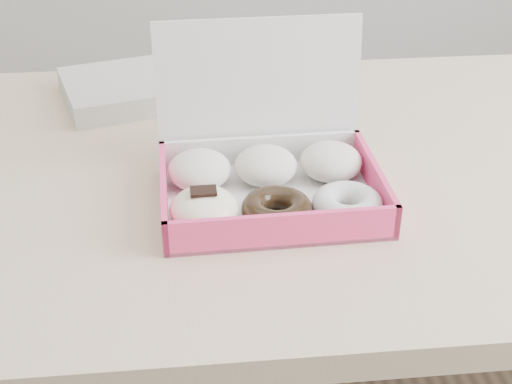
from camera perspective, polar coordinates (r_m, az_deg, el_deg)
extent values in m
cube|color=tan|center=(1.07, 4.71, 1.56)|extent=(1.20, 0.80, 0.04)
cylinder|color=tan|center=(1.60, -18.13, -5.00)|extent=(0.05, 0.05, 0.71)
cube|color=silver|center=(0.95, 1.19, -0.75)|extent=(0.29, 0.22, 0.01)
cube|color=#FC3B78|center=(0.86, 2.20, -3.15)|extent=(0.29, 0.02, 0.05)
cube|color=silver|center=(1.03, 0.38, 3.25)|extent=(0.29, 0.02, 0.05)
cube|color=#FC3B78|center=(0.94, -7.36, -0.23)|extent=(0.01, 0.21, 0.05)
cube|color=#FC3B78|center=(0.97, 9.46, 0.88)|extent=(0.01, 0.21, 0.05)
cube|color=silver|center=(1.01, 0.24, 7.90)|extent=(0.29, 0.04, 0.21)
ellipsoid|color=white|center=(0.98, -4.55, 1.80)|extent=(0.09, 0.09, 0.05)
ellipsoid|color=white|center=(0.98, 0.79, 2.14)|extent=(0.09, 0.09, 0.05)
ellipsoid|color=white|center=(1.00, 6.01, 2.45)|extent=(0.09, 0.09, 0.05)
ellipsoid|color=#FFF6C9|center=(0.89, -4.17, -1.37)|extent=(0.09, 0.09, 0.05)
cube|color=black|center=(0.88, -4.23, 0.08)|extent=(0.03, 0.02, 0.00)
torus|color=black|center=(0.90, 1.67, -1.42)|extent=(0.09, 0.09, 0.03)
torus|color=silver|center=(0.92, 7.33, -1.01)|extent=(0.09, 0.09, 0.03)
cube|color=silver|center=(1.27, -9.64, 8.24)|extent=(0.28, 0.25, 0.04)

